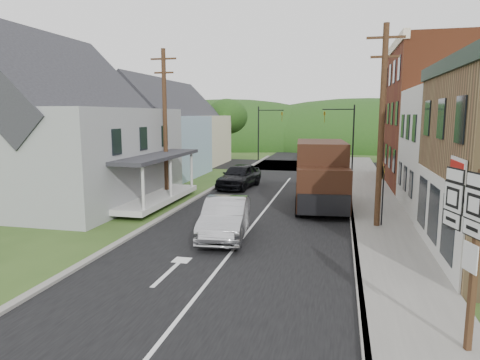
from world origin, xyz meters
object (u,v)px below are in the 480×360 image
Objects in this scene: delivery_van at (321,175)px; warning_sign at (383,185)px; dark_sedan at (239,176)px; route_sign_cluster at (475,236)px; silver_sedan at (226,218)px.

delivery_van reaches higher than warning_sign.
dark_sedan is 1.73× the size of warning_sign.
route_sign_cluster reaches higher than delivery_van.
warning_sign is (2.90, -3.81, 0.14)m from delivery_van.
delivery_van is 1.73× the size of route_sign_cluster.
silver_sedan is 0.74× the size of delivery_van.
warning_sign is (-0.83, 10.53, -0.69)m from route_sign_cluster.
dark_sedan is 7.91m from delivery_van.
route_sign_cluster is (7.37, -7.59, 1.86)m from silver_sedan.
dark_sedan is 1.28× the size of route_sign_cluster.
delivery_van is at bearing 87.36° from route_sign_cluster.
silver_sedan is at bearing -162.25° from warning_sign.
silver_sedan is 1.27× the size of route_sign_cluster.
silver_sedan is 1.00× the size of dark_sedan.
delivery_van is (3.64, 6.75, 1.03)m from silver_sedan.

